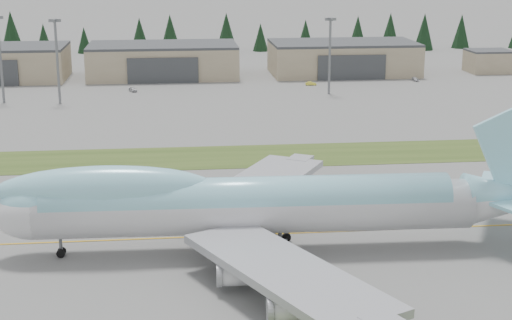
{
  "coord_description": "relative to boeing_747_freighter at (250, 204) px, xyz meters",
  "views": [
    {
      "loc": [
        -12.33,
        -107.75,
        40.67
      ],
      "look_at": [
        0.72,
        12.56,
        8.0
      ],
      "focal_mm": 55.0,
      "sensor_mm": 36.0,
      "label": 1
    }
  ],
  "objects": [
    {
      "name": "ground",
      "position": [
        2.15,
        6.22,
        -6.86
      ],
      "size": [
        7000.0,
        7000.0,
        0.0
      ],
      "primitive_type": "plane",
      "color": "slate",
      "rests_on": "ground"
    },
    {
      "name": "grass_strip_far",
      "position": [
        2.15,
        51.22,
        -6.86
      ],
      "size": [
        400.0,
        18.0,
        0.08
      ],
      "primitive_type": "cube",
      "color": "#354C1B",
      "rests_on": "ground"
    },
    {
      "name": "taxiway_line_main",
      "position": [
        2.15,
        6.22,
        -6.86
      ],
      "size": [
        400.0,
        0.4,
        0.02
      ],
      "primitive_type": "cube",
      "color": "gold",
      "rests_on": "ground"
    },
    {
      "name": "boeing_747_freighter",
      "position": [
        0.0,
        0.0,
        0.0
      ],
      "size": [
        78.52,
        68.2,
        20.81
      ],
      "rotation": [
        0.0,
        0.0,
        -0.03
      ],
      "color": "silver",
      "rests_on": "ground"
    },
    {
      "name": "hangar_center",
      "position": [
        -12.85,
        156.12,
        -1.47
      ],
      "size": [
        48.0,
        26.6,
        10.8
      ],
      "color": "gray",
      "rests_on": "ground"
    },
    {
      "name": "hangar_right",
      "position": [
        47.15,
        156.12,
        -1.47
      ],
      "size": [
        48.0,
        26.6,
        10.8
      ],
      "color": "gray",
      "rests_on": "ground"
    },
    {
      "name": "control_shed",
      "position": [
        97.15,
        154.22,
        -3.06
      ],
      "size": [
        14.0,
        12.0,
        7.6
      ],
      "color": "gray",
      "rests_on": "ground"
    },
    {
      "name": "floodlight_masts",
      "position": [
        10.64,
        116.8,
        9.15
      ],
      "size": [
        162.54,
        9.49,
        23.84
      ],
      "color": "slate",
      "rests_on": "ground"
    },
    {
      "name": "service_vehicle_a",
      "position": [
        -21.67,
        129.19,
        -6.86
      ],
      "size": [
        2.94,
        4.32,
        1.37
      ],
      "primitive_type": "imported",
      "rotation": [
        0.0,
        0.0,
        0.36
      ],
      "color": "#BDBDBF",
      "rests_on": "ground"
    },
    {
      "name": "service_vehicle_b",
      "position": [
        32.46,
        134.39,
        -6.86
      ],
      "size": [
        3.5,
        1.55,
        1.12
      ],
      "primitive_type": "imported",
      "rotation": [
        0.0,
        0.0,
        1.46
      ],
      "color": "yellow",
      "rests_on": "ground"
    },
    {
      "name": "service_vehicle_c",
      "position": [
        66.92,
        138.82,
        -6.86
      ],
      "size": [
        1.63,
        3.82,
        1.1
      ],
      "primitive_type": "imported",
      "rotation": [
        0.0,
        0.0,
        0.03
      ],
      "color": "#A5A5AA",
      "rests_on": "ground"
    },
    {
      "name": "conifer_belt",
      "position": [
        4.96,
        218.64,
        0.29
      ],
      "size": [
        270.68,
        14.12,
        16.98
      ],
      "color": "black",
      "rests_on": "ground"
    }
  ]
}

